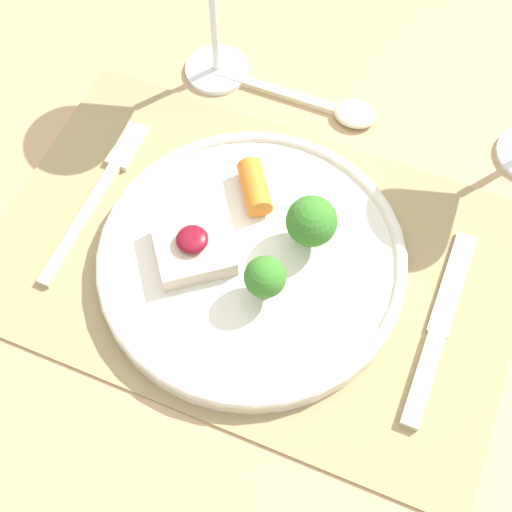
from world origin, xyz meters
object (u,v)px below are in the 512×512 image
object	(u,v)px
dinner_plate	(256,258)
spoon	(331,107)
knife	(436,338)
fork	(102,188)

from	to	relation	value
dinner_plate	spoon	bearing A→B (deg)	89.24
knife	spoon	distance (m)	0.28
fork	dinner_plate	bearing A→B (deg)	-6.96
dinner_plate	spoon	size ratio (longest dim) A/B	1.57
fork	spoon	distance (m)	0.26
dinner_plate	knife	size ratio (longest dim) A/B	1.44
dinner_plate	fork	size ratio (longest dim) A/B	1.44
dinner_plate	fork	xyz separation A→B (m)	(-0.17, 0.02, -0.01)
knife	spoon	world-z (taller)	spoon
dinner_plate	knife	xyz separation A→B (m)	(0.18, -0.01, -0.01)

